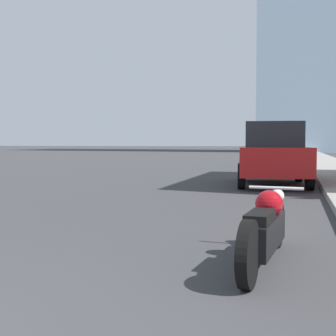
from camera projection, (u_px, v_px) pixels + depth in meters
sidewalk at (317, 157)px, 39.50m from camera, size 2.24×240.00×0.15m
motorcycle at (265, 228)px, 4.75m from camera, size 0.62×2.30×0.73m
parked_car_red at (273, 154)px, 13.67m from camera, size 2.29×4.55×1.83m
parked_car_yellow at (285, 150)px, 25.26m from camera, size 1.94×4.47×1.72m
parked_car_black at (286, 149)px, 36.24m from camera, size 2.19×4.25×1.57m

